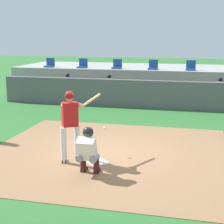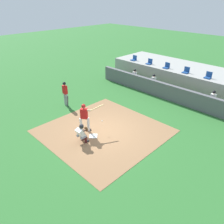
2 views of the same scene
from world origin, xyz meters
TOP-DOWN VIEW (x-y plane):
  - ground_plane at (0.00, 0.00)m, footprint 80.00×80.00m
  - dirt_infield at (0.00, 0.00)m, footprint 6.40×6.40m
  - home_plate at (0.00, -0.80)m, footprint 0.62×0.62m
  - batter_at_plate at (-0.69, -0.80)m, footprint 0.74×1.35m
  - catcher_crouched at (-0.01, -1.56)m, footprint 0.48×1.84m
  - dugout_wall at (0.00, 6.50)m, footprint 13.00×0.30m
  - dugout_bench at (0.00, 7.50)m, footprint 11.80×0.44m
  - dugout_player_0 at (-3.86, 7.34)m, footprint 0.49×0.70m
  - dugout_player_1 at (-1.81, 7.34)m, footprint 0.49×0.70m
  - dugout_player_2 at (3.19, 7.34)m, footprint 0.49×0.70m
  - stands_platform at (0.00, 10.90)m, footprint 15.00×4.40m
  - stadium_seat_0 at (-5.57, 9.38)m, footprint 0.46×0.46m
  - stadium_seat_1 at (-3.71, 9.38)m, footprint 0.46×0.46m
  - stadium_seat_2 at (-1.86, 9.38)m, footprint 0.46×0.46m
  - stadium_seat_3 at (0.00, 9.38)m, footprint 0.46×0.46m
  - stadium_seat_4 at (1.86, 9.38)m, footprint 0.46×0.46m

SIDE VIEW (x-z plane):
  - ground_plane at x=0.00m, z-range 0.00..0.00m
  - dirt_infield at x=0.00m, z-range 0.00..0.01m
  - home_plate at x=0.00m, z-range 0.01..0.04m
  - dugout_bench at x=0.00m, z-range 0.00..0.45m
  - dugout_wall at x=0.00m, z-range 0.00..1.20m
  - catcher_crouched at x=-0.01m, z-range 0.05..1.17m
  - dugout_player_0 at x=-3.86m, z-range 0.02..1.32m
  - dugout_player_1 at x=-1.81m, z-range 0.02..1.32m
  - dugout_player_2 at x=3.19m, z-range 0.02..1.32m
  - stands_platform at x=0.00m, z-range 0.00..1.40m
  - batter_at_plate at x=-0.69m, z-range 0.13..1.94m
  - stadium_seat_0 at x=-5.57m, z-range 1.29..1.77m
  - stadium_seat_1 at x=-3.71m, z-range 1.29..1.77m
  - stadium_seat_2 at x=-1.86m, z-range 1.29..1.77m
  - stadium_seat_3 at x=0.00m, z-range 1.29..1.77m
  - stadium_seat_4 at x=1.86m, z-range 1.29..1.77m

